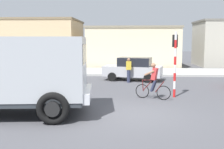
% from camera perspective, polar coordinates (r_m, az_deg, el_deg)
% --- Properties ---
extents(ground_plane, '(120.00, 120.00, 0.00)m').
position_cam_1_polar(ground_plane, '(10.39, 4.30, -8.34)').
color(ground_plane, '#4C4C51').
extents(sidewalk_far, '(80.00, 5.00, 0.16)m').
position_cam_1_polar(sidewalk_far, '(23.56, 3.56, 0.58)').
color(sidewalk_far, '#ADADA8').
rests_on(sidewalk_far, ground).
extents(truck_foreground, '(5.63, 3.20, 2.90)m').
position_cam_1_polar(truck_foreground, '(10.62, -19.71, 0.76)').
color(truck_foreground, '#B2B7BC').
rests_on(truck_foreground, ground).
extents(cyclist, '(1.62, 0.76, 1.72)m').
position_cam_1_polar(cyclist, '(13.00, 8.64, -1.37)').
color(cyclist, black).
rests_on(cyclist, ground).
extents(traffic_light_pole, '(0.24, 0.43, 3.20)m').
position_cam_1_polar(traffic_light_pole, '(13.61, 13.07, 4.00)').
color(traffic_light_pole, red).
rests_on(traffic_light_pole, ground).
extents(car_red_near, '(4.29, 2.59, 1.60)m').
position_cam_1_polar(car_red_near, '(19.02, 4.47, 1.23)').
color(car_red_near, '#B7B7BC').
rests_on(car_red_near, ground).
extents(car_far_side, '(4.17, 2.22, 1.60)m').
position_cam_1_polar(car_far_side, '(16.57, -13.39, 0.18)').
color(car_far_side, '#B7B7BC').
rests_on(car_far_side, ground).
extents(pedestrian_near_kerb, '(0.34, 0.22, 1.62)m').
position_cam_1_polar(pedestrian_near_kerb, '(17.96, 3.51, 0.98)').
color(pedestrian_near_kerb, '#2D334C').
rests_on(pedestrian_near_kerb, ground).
extents(building_corner_left, '(9.50, 8.04, 5.11)m').
position_cam_1_polar(building_corner_left, '(32.88, -15.16, 6.54)').
color(building_corner_left, '#D1B284').
rests_on(building_corner_left, ground).
extents(building_mid_block, '(9.52, 8.01, 4.18)m').
position_cam_1_polar(building_mid_block, '(30.20, 4.28, 5.86)').
color(building_mid_block, beige).
rests_on(building_mid_block, ground).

